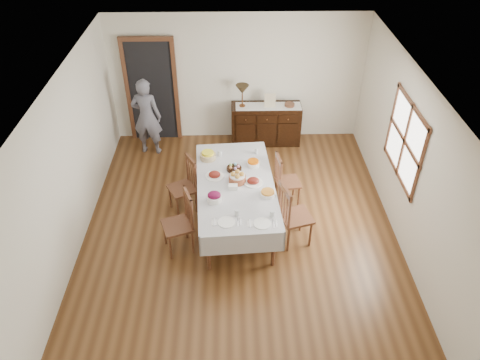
{
  "coord_description": "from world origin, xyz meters",
  "views": [
    {
      "loc": [
        -0.11,
        -5.62,
        5.21
      ],
      "look_at": [
        0.0,
        0.1,
        0.95
      ],
      "focal_mm": 35.0,
      "sensor_mm": 36.0,
      "label": 1
    }
  ],
  "objects_px": {
    "chair_left_near": "(181,222)",
    "chair_right_near": "(293,214)",
    "chair_right_far": "(285,180)",
    "table_lamp": "(242,90)",
    "dining_table": "(236,188)",
    "chair_left_far": "(185,185)",
    "sideboard": "(266,124)",
    "person": "(146,114)"
  },
  "relations": [
    {
      "from": "dining_table",
      "to": "chair_left_far",
      "type": "relative_size",
      "value": 2.42
    },
    {
      "from": "sideboard",
      "to": "person",
      "type": "distance_m",
      "value": 2.4
    },
    {
      "from": "chair_left_far",
      "to": "chair_right_near",
      "type": "height_order",
      "value": "chair_right_near"
    },
    {
      "from": "chair_left_near",
      "to": "table_lamp",
      "type": "xyz_separation_m",
      "value": [
        1.0,
        3.06,
        0.67
      ]
    },
    {
      "from": "table_lamp",
      "to": "dining_table",
      "type": "bearing_deg",
      "value": -93.72
    },
    {
      "from": "chair_right_near",
      "to": "person",
      "type": "xyz_separation_m",
      "value": [
        -2.56,
        2.66,
        0.29
      ]
    },
    {
      "from": "person",
      "to": "table_lamp",
      "type": "height_order",
      "value": "person"
    },
    {
      "from": "chair_right_far",
      "to": "table_lamp",
      "type": "distance_m",
      "value": 2.21
    },
    {
      "from": "chair_left_near",
      "to": "table_lamp",
      "type": "relative_size",
      "value": 2.25
    },
    {
      "from": "chair_left_near",
      "to": "sideboard",
      "type": "height_order",
      "value": "chair_left_near"
    },
    {
      "from": "chair_left_near",
      "to": "chair_right_near",
      "type": "bearing_deg",
      "value": 73.55
    },
    {
      "from": "chair_right_near",
      "to": "person",
      "type": "height_order",
      "value": "person"
    },
    {
      "from": "chair_left_near",
      "to": "sideboard",
      "type": "relative_size",
      "value": 0.74
    },
    {
      "from": "sideboard",
      "to": "table_lamp",
      "type": "height_order",
      "value": "table_lamp"
    },
    {
      "from": "dining_table",
      "to": "table_lamp",
      "type": "xyz_separation_m",
      "value": [
        0.16,
        2.49,
        0.48
      ]
    },
    {
      "from": "dining_table",
      "to": "table_lamp",
      "type": "distance_m",
      "value": 2.54
    },
    {
      "from": "dining_table",
      "to": "table_lamp",
      "type": "height_order",
      "value": "table_lamp"
    },
    {
      "from": "person",
      "to": "table_lamp",
      "type": "xyz_separation_m",
      "value": [
        1.86,
        0.3,
        0.35
      ]
    },
    {
      "from": "chair_left_far",
      "to": "chair_right_far",
      "type": "distance_m",
      "value": 1.69
    },
    {
      "from": "chair_right_far",
      "to": "chair_left_near",
      "type": "bearing_deg",
      "value": 114.24
    },
    {
      "from": "table_lamp",
      "to": "sideboard",
      "type": "bearing_deg",
      "value": 2.5
    },
    {
      "from": "dining_table",
      "to": "chair_left_near",
      "type": "distance_m",
      "value": 1.02
    },
    {
      "from": "chair_left_near",
      "to": "chair_left_far",
      "type": "distance_m",
      "value": 0.93
    },
    {
      "from": "chair_right_far",
      "to": "person",
      "type": "bearing_deg",
      "value": 48.08
    },
    {
      "from": "sideboard",
      "to": "chair_right_far",
      "type": "bearing_deg",
      "value": -84.27
    },
    {
      "from": "chair_right_far",
      "to": "sideboard",
      "type": "distance_m",
      "value": 2.01
    },
    {
      "from": "dining_table",
      "to": "chair_left_far",
      "type": "xyz_separation_m",
      "value": [
        -0.84,
        0.37,
        -0.21
      ]
    },
    {
      "from": "chair_left_far",
      "to": "table_lamp",
      "type": "xyz_separation_m",
      "value": [
        1.0,
        2.12,
        0.69
      ]
    },
    {
      "from": "sideboard",
      "to": "person",
      "type": "bearing_deg",
      "value": -172.31
    },
    {
      "from": "chair_left_far",
      "to": "chair_right_far",
      "type": "bearing_deg",
      "value": 67.18
    },
    {
      "from": "dining_table",
      "to": "chair_left_far",
      "type": "height_order",
      "value": "chair_left_far"
    },
    {
      "from": "dining_table",
      "to": "person",
      "type": "height_order",
      "value": "person"
    },
    {
      "from": "sideboard",
      "to": "dining_table",
      "type": "bearing_deg",
      "value": -104.4
    },
    {
      "from": "chair_right_near",
      "to": "table_lamp",
      "type": "bearing_deg",
      "value": -3.38
    },
    {
      "from": "person",
      "to": "chair_right_near",
      "type": "bearing_deg",
      "value": 141.74
    },
    {
      "from": "dining_table",
      "to": "sideboard",
      "type": "distance_m",
      "value": 2.61
    },
    {
      "from": "chair_right_far",
      "to": "sideboard",
      "type": "height_order",
      "value": "chair_right_far"
    },
    {
      "from": "chair_left_far",
      "to": "chair_right_far",
      "type": "xyz_separation_m",
      "value": [
        1.69,
        0.14,
        -0.02
      ]
    },
    {
      "from": "chair_left_far",
      "to": "person",
      "type": "bearing_deg",
      "value": 177.49
    },
    {
      "from": "person",
      "to": "chair_left_far",
      "type": "bearing_deg",
      "value": 122.98
    },
    {
      "from": "chair_left_near",
      "to": "chair_right_far",
      "type": "bearing_deg",
      "value": 102.8
    },
    {
      "from": "chair_left_far",
      "to": "table_lamp",
      "type": "bearing_deg",
      "value": 127.07
    }
  ]
}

